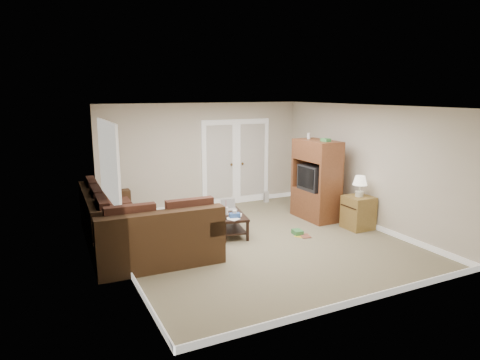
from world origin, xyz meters
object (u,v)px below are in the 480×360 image
side_cabinet (358,210)px  sectional_sofa (131,230)px  coffee_table (230,223)px  tv_armoire (316,179)px

side_cabinet → sectional_sofa: bearing=169.5°
sectional_sofa → side_cabinet: bearing=-8.5°
sectional_sofa → coffee_table: (1.93, 0.04, -0.14)m
sectional_sofa → tv_armoire: 4.10m
sectional_sofa → coffee_table: size_ratio=2.85×
sectional_sofa → tv_armoire: (4.06, 0.18, 0.50)m
side_cabinet → coffee_table: bearing=161.2°
tv_armoire → side_cabinet: (0.36, -0.98, -0.48)m
sectional_sofa → side_cabinet: side_cabinet is taller
coffee_table → tv_armoire: 2.23m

